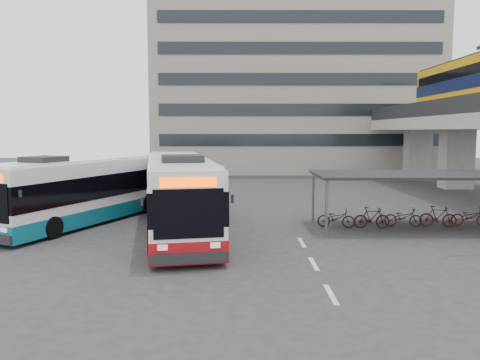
{
  "coord_description": "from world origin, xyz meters",
  "views": [
    {
      "loc": [
        -0.04,
        -18.47,
        4.49
      ],
      "look_at": [
        0.02,
        5.22,
        2.0
      ],
      "focal_mm": 35.0,
      "sensor_mm": 36.0,
      "label": 1
    }
  ],
  "objects": [
    {
      "name": "sign_totem_north",
      "position": [
        -12.99,
        9.78,
        1.26
      ],
      "size": [
        0.51,
        0.31,
        2.44
      ],
      "rotation": [
        0.0,
        0.0,
        -0.34
      ],
      "color": "#9D0919",
      "rests_on": "ground"
    },
    {
      "name": "road_markings",
      "position": [
        2.5,
        -3.0,
        0.01
      ],
      "size": [
        0.15,
        7.6,
        0.01
      ],
      "color": "beige",
      "rests_on": "ground"
    },
    {
      "name": "bus_teal",
      "position": [
        -7.44,
        4.52,
        1.57
      ],
      "size": [
        6.77,
        11.51,
        3.39
      ],
      "rotation": [
        0.0,
        0.0,
        -0.4
      ],
      "color": "white",
      "rests_on": "ground"
    },
    {
      "name": "bus_main",
      "position": [
        -2.73,
        2.17,
        1.66
      ],
      "size": [
        4.76,
        12.38,
        3.58
      ],
      "rotation": [
        0.0,
        0.0,
        0.18
      ],
      "color": "white",
      "rests_on": "ground"
    },
    {
      "name": "office_block",
      "position": [
        6.0,
        36.0,
        12.5
      ],
      "size": [
        30.0,
        15.0,
        25.0
      ],
      "primitive_type": "cube",
      "color": "gray",
      "rests_on": "ground"
    },
    {
      "name": "pedestrian",
      "position": [
        -0.96,
        4.87,
        0.97
      ],
      "size": [
        0.76,
        0.84,
        1.93
      ],
      "primitive_type": "imported",
      "rotation": [
        0.0,
        0.0,
        1.03
      ],
      "color": "black",
      "rests_on": "ground"
    },
    {
      "name": "bike_shelter",
      "position": [
        8.47,
        3.0,
        1.44
      ],
      "size": [
        10.0,
        4.0,
        2.54
      ],
      "color": "#595B60",
      "rests_on": "ground"
    },
    {
      "name": "ground",
      "position": [
        0.0,
        0.0,
        0.0
      ],
      "size": [
        120.0,
        120.0,
        0.0
      ],
      "primitive_type": "plane",
      "color": "#28282B",
      "rests_on": "ground"
    }
  ]
}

